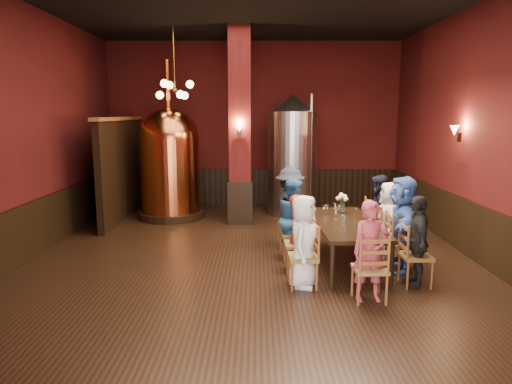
{
  "coord_description": "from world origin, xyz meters",
  "views": [
    {
      "loc": [
        0.09,
        -7.83,
        2.57
      ],
      "look_at": [
        0.08,
        0.2,
        1.18
      ],
      "focal_mm": 32.0,
      "sensor_mm": 36.0,
      "label": 1
    }
  ],
  "objects_px": {
    "dining_table": "(345,225)",
    "person_1": "(298,233)",
    "person_2": "(294,219)",
    "copper_kettle": "(170,162)",
    "person_0": "(303,241)",
    "rose_vase": "(342,200)",
    "steel_vessel": "(292,155)"
  },
  "relations": [
    {
      "from": "rose_vase",
      "to": "person_0",
      "type": "bearing_deg",
      "value": -117.44
    },
    {
      "from": "dining_table",
      "to": "person_1",
      "type": "relative_size",
      "value": 1.9
    },
    {
      "from": "dining_table",
      "to": "person_0",
      "type": "relative_size",
      "value": 1.75
    },
    {
      "from": "dining_table",
      "to": "rose_vase",
      "type": "xyz_separation_m",
      "value": [
        0.06,
        0.68,
        0.31
      ]
    },
    {
      "from": "person_2",
      "to": "copper_kettle",
      "type": "height_order",
      "value": "copper_kettle"
    },
    {
      "from": "person_0",
      "to": "person_1",
      "type": "height_order",
      "value": "person_0"
    },
    {
      "from": "person_2",
      "to": "copper_kettle",
      "type": "xyz_separation_m",
      "value": [
        -2.78,
        3.26,
        0.67
      ]
    },
    {
      "from": "person_0",
      "to": "copper_kettle",
      "type": "xyz_separation_m",
      "value": [
        -2.82,
        4.59,
        0.7
      ]
    },
    {
      "from": "dining_table",
      "to": "person_1",
      "type": "xyz_separation_m",
      "value": [
        -0.84,
        -0.36,
        -0.05
      ]
    },
    {
      "from": "copper_kettle",
      "to": "person_0",
      "type": "bearing_deg",
      "value": -58.41
    },
    {
      "from": "rose_vase",
      "to": "dining_table",
      "type": "bearing_deg",
      "value": -95.44
    },
    {
      "from": "person_0",
      "to": "rose_vase",
      "type": "xyz_separation_m",
      "value": [
        0.88,
        1.7,
        0.3
      ]
    },
    {
      "from": "person_2",
      "to": "steel_vessel",
      "type": "bearing_deg",
      "value": -6.56
    },
    {
      "from": "person_2",
      "to": "steel_vessel",
      "type": "distance_m",
      "value": 3.81
    },
    {
      "from": "person_0",
      "to": "copper_kettle",
      "type": "distance_m",
      "value": 5.43
    },
    {
      "from": "steel_vessel",
      "to": "person_0",
      "type": "bearing_deg",
      "value": -92.39
    },
    {
      "from": "steel_vessel",
      "to": "rose_vase",
      "type": "height_order",
      "value": "steel_vessel"
    },
    {
      "from": "person_1",
      "to": "steel_vessel",
      "type": "height_order",
      "value": "steel_vessel"
    },
    {
      "from": "steel_vessel",
      "to": "rose_vase",
      "type": "relative_size",
      "value": 8.06
    },
    {
      "from": "person_1",
      "to": "steel_vessel",
      "type": "xyz_separation_m",
      "value": [
        0.23,
        4.38,
        0.87
      ]
    },
    {
      "from": "dining_table",
      "to": "steel_vessel",
      "type": "relative_size",
      "value": 0.8
    },
    {
      "from": "dining_table",
      "to": "steel_vessel",
      "type": "xyz_separation_m",
      "value": [
        -0.61,
        4.02,
        0.82
      ]
    },
    {
      "from": "dining_table",
      "to": "steel_vessel",
      "type": "distance_m",
      "value": 4.15
    },
    {
      "from": "person_0",
      "to": "rose_vase",
      "type": "distance_m",
      "value": 1.94
    },
    {
      "from": "person_2",
      "to": "dining_table",
      "type": "bearing_deg",
      "value": -112.21
    },
    {
      "from": "dining_table",
      "to": "rose_vase",
      "type": "distance_m",
      "value": 0.75
    },
    {
      "from": "person_2",
      "to": "rose_vase",
      "type": "xyz_separation_m",
      "value": [
        0.92,
        0.37,
        0.27
      ]
    },
    {
      "from": "dining_table",
      "to": "person_1",
      "type": "distance_m",
      "value": 0.91
    },
    {
      "from": "person_1",
      "to": "copper_kettle",
      "type": "relative_size",
      "value": 0.33
    },
    {
      "from": "rose_vase",
      "to": "copper_kettle",
      "type": "bearing_deg",
      "value": 142.11
    },
    {
      "from": "person_1",
      "to": "person_2",
      "type": "distance_m",
      "value": 0.67
    },
    {
      "from": "copper_kettle",
      "to": "steel_vessel",
      "type": "xyz_separation_m",
      "value": [
        3.03,
        0.46,
        0.12
      ]
    }
  ]
}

